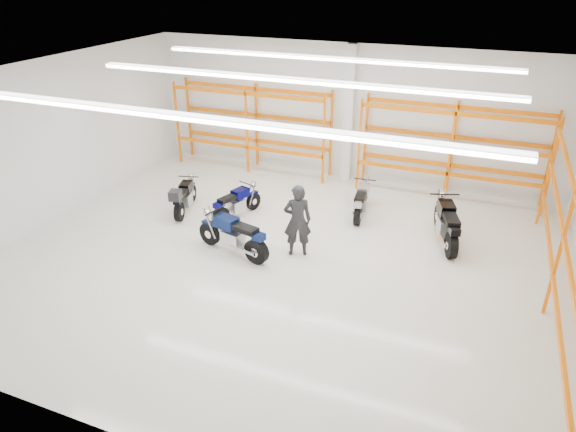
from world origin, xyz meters
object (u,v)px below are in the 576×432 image
at_px(motorcycle_back_d, 447,225).
at_px(standing_man, 297,220).
at_px(structural_column, 349,115).
at_px(motorcycle_back_a, 184,198).
at_px(motorcycle_back_b, 235,204).
at_px(motorcycle_main, 235,237).
at_px(motorcycle_back_c, 361,202).

distance_m(motorcycle_back_d, standing_man, 4.02).
bearing_deg(motorcycle_back_d, structural_column, 137.15).
height_order(motorcycle_back_a, motorcycle_back_b, motorcycle_back_a).
height_order(motorcycle_main, motorcycle_back_d, motorcycle_back_d).
relative_size(motorcycle_back_a, motorcycle_back_d, 0.86).
height_order(motorcycle_main, motorcycle_back_b, motorcycle_main).
height_order(motorcycle_back_a, motorcycle_back_d, motorcycle_back_d).
distance_m(motorcycle_back_b, standing_man, 2.77).
bearing_deg(motorcycle_main, motorcycle_back_d, 27.94).
height_order(motorcycle_back_b, structural_column, structural_column).
distance_m(motorcycle_main, motorcycle_back_d, 5.57).
bearing_deg(motorcycle_back_a, standing_man, -13.94).
relative_size(motorcycle_main, motorcycle_back_c, 1.14).
distance_m(motorcycle_back_b, structural_column, 5.05).
bearing_deg(structural_column, standing_man, -87.15).
bearing_deg(motorcycle_back_a, motorcycle_main, -32.48).
relative_size(motorcycle_back_b, standing_man, 0.96).
xyz_separation_m(motorcycle_back_b, motorcycle_back_c, (3.37, 1.52, 0.01)).
distance_m(motorcycle_main, standing_man, 1.64).
relative_size(motorcycle_back_c, standing_man, 1.01).
xyz_separation_m(motorcycle_back_d, structural_column, (-3.74, 3.47, 1.71)).
xyz_separation_m(motorcycle_back_c, structural_column, (-1.23, 2.68, 1.80)).
bearing_deg(motorcycle_back_b, motorcycle_main, -62.74).
relative_size(motorcycle_main, motorcycle_back_a, 1.13).
height_order(motorcycle_back_c, structural_column, structural_column).
xyz_separation_m(motorcycle_main, motorcycle_back_c, (2.41, 3.40, -0.07)).
relative_size(motorcycle_back_b, motorcycle_back_c, 0.95).
relative_size(motorcycle_main, structural_column, 0.49).
relative_size(motorcycle_back_d, standing_man, 1.19).
bearing_deg(structural_column, motorcycle_back_a, -129.81).
bearing_deg(motorcycle_back_d, standing_man, -150.21).
height_order(motorcycle_main, motorcycle_back_c, motorcycle_main).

